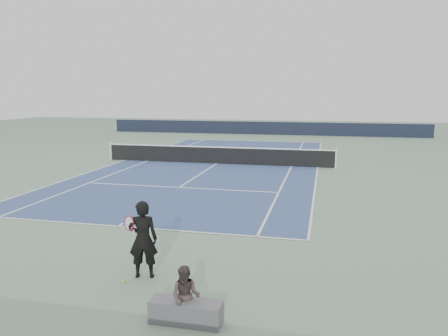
% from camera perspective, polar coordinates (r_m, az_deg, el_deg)
% --- Properties ---
extents(ground, '(80.00, 80.00, 0.00)m').
position_cam_1_polar(ground, '(24.20, -0.95, 0.56)').
color(ground, gray).
extents(court_surface, '(10.97, 23.77, 0.01)m').
position_cam_1_polar(court_surface, '(24.20, -0.95, 0.58)').
color(court_surface, '#354B7E').
rests_on(court_surface, ground).
extents(tennis_net, '(12.90, 0.10, 1.07)m').
position_cam_1_polar(tennis_net, '(24.12, -0.96, 1.74)').
color(tennis_net, silver).
rests_on(tennis_net, ground).
extents(windscreen_far, '(30.00, 0.25, 1.20)m').
position_cam_1_polar(windscreen_far, '(41.59, 5.07, 5.21)').
color(windscreen_far, black).
rests_on(windscreen_far, ground).
extents(tennis_player, '(0.81, 0.59, 1.67)m').
position_cam_1_polar(tennis_player, '(9.45, -10.54, -9.12)').
color(tennis_player, black).
rests_on(tennis_player, ground).
extents(tennis_ball, '(0.07, 0.07, 0.07)m').
position_cam_1_polar(tennis_ball, '(9.55, -12.99, -14.17)').
color(tennis_ball, yellow).
rests_on(tennis_ball, ground).
extents(spectator_bench, '(1.25, 0.45, 1.06)m').
position_cam_1_polar(spectator_bench, '(7.76, -5.00, -17.25)').
color(spectator_bench, '#5F5E63').
rests_on(spectator_bench, ground).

